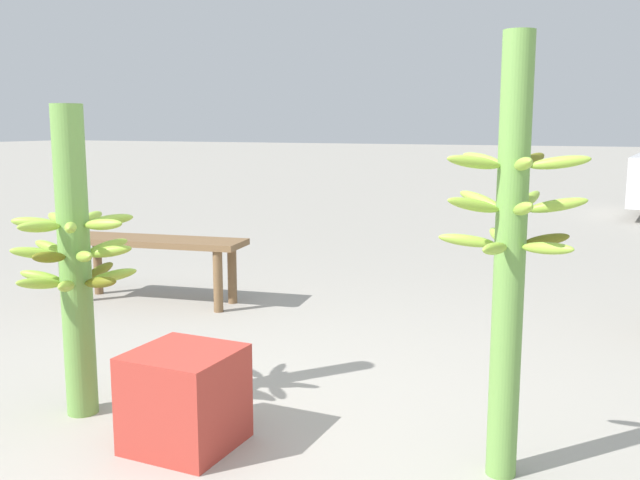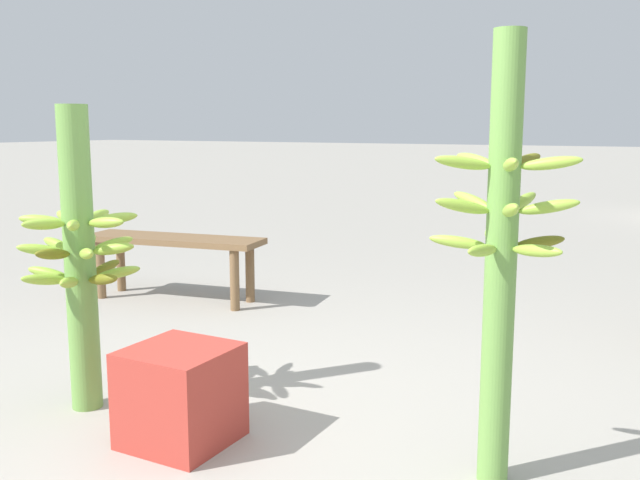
# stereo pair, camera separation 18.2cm
# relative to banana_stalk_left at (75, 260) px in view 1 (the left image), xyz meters

# --- Properties ---
(ground_plane) EXTENTS (80.00, 80.00, 0.00)m
(ground_plane) POSITION_rel_banana_stalk_left_xyz_m (0.75, -0.06, -0.64)
(ground_plane) COLOR #9E998E
(banana_stalk_left) EXTENTS (0.48, 0.48, 1.25)m
(banana_stalk_left) POSITION_rel_banana_stalk_left_xyz_m (0.00, 0.00, 0.00)
(banana_stalk_left) COLOR #6B9E47
(banana_stalk_left) RESTS_ON ground_plane
(banana_stalk_center) EXTENTS (0.47, 0.46, 1.46)m
(banana_stalk_center) POSITION_rel_banana_stalk_left_xyz_m (1.66, 0.20, 0.13)
(banana_stalk_center) COLOR #6B9E47
(banana_stalk_center) RESTS_ON ground_plane
(market_bench) EXTENTS (1.26, 0.52, 0.43)m
(market_bench) POSITION_rel_banana_stalk_left_xyz_m (-0.89, 1.62, -0.28)
(market_bench) COLOR brown
(market_bench) RESTS_ON ground_plane
(produce_crate) EXTENTS (0.36, 0.36, 0.36)m
(produce_crate) POSITION_rel_banana_stalk_left_xyz_m (0.56, -0.07, -0.46)
(produce_crate) COLOR #B2382D
(produce_crate) RESTS_ON ground_plane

